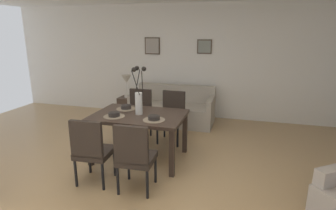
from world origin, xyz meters
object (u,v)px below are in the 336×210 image
(dining_table, at_px, (139,119))
(bowl_near_left, at_px, (114,114))
(dining_chair_far_left, at_px, (135,155))
(framed_picture_left, at_px, (152,46))
(bowl_near_right, at_px, (126,107))
(dining_chair_near_left, at_px, (92,148))
(bowl_far_left, at_px, (154,117))
(centerpiece_vase, at_px, (139,96))
(sofa, at_px, (173,110))
(side_table, at_px, (128,108))
(table_lamp, at_px, (126,81))
(dining_chair_near_right, at_px, (139,112))
(dining_chair_far_right, at_px, (172,114))
(framed_picture_center, at_px, (204,47))

(dining_table, relative_size, bowl_near_left, 8.24)
(dining_chair_far_left, xyz_separation_m, framed_picture_left, (-0.91, 3.40, 1.14))
(bowl_near_right, bearing_deg, dining_chair_near_left, -89.98)
(dining_chair_near_left, height_order, bowl_far_left, dining_chair_near_left)
(centerpiece_vase, distance_m, bowl_near_right, 0.45)
(bowl_far_left, relative_size, sofa, 0.10)
(framed_picture_left, bearing_deg, bowl_near_left, -83.60)
(dining_table, height_order, side_table, dining_table)
(dining_chair_far_left, bearing_deg, bowl_near_right, 118.28)
(sofa, relative_size, table_lamp, 3.51)
(dining_chair_near_right, bearing_deg, dining_chair_near_left, -88.94)
(dining_chair_far_left, relative_size, bowl_near_right, 5.41)
(dining_chair_near_left, distance_m, dining_chair_far_right, 1.87)
(centerpiece_vase, height_order, sofa, centerpiece_vase)
(dining_table, xyz_separation_m, dining_chair_far_left, (0.29, -0.92, -0.14))
(dining_chair_near_left, height_order, table_lamp, table_lamp)
(dining_chair_near_right, bearing_deg, dining_chair_far_right, 0.71)
(dining_table, height_order, bowl_far_left, bowl_far_left)
(dining_table, distance_m, bowl_near_left, 0.40)
(bowl_near_right, bearing_deg, framed_picture_center, 67.63)
(dining_chair_far_left, distance_m, dining_chair_far_right, 1.78)
(dining_table, relative_size, table_lamp, 2.75)
(centerpiece_vase, height_order, framed_picture_center, framed_picture_center)
(side_table, xyz_separation_m, table_lamp, (-0.00, 0.00, 0.63))
(bowl_far_left, distance_m, framed_picture_center, 2.85)
(dining_table, height_order, bowl_near_right, bowl_near_right)
(dining_chair_near_left, xyz_separation_m, dining_chair_far_left, (0.61, -0.02, 0.00))
(bowl_near_left, distance_m, bowl_near_right, 0.43)
(dining_chair_far_right, distance_m, bowl_far_left, 1.12)
(dining_chair_far_right, distance_m, framed_picture_center, 2.00)
(dining_table, distance_m, framed_picture_left, 2.75)
(bowl_near_left, xyz_separation_m, table_lamp, (-0.71, 2.06, 0.11))
(side_table, bearing_deg, dining_chair_near_left, -75.45)
(dining_chair_far_right, bearing_deg, side_table, 143.60)
(dining_chair_far_right, distance_m, table_lamp, 1.69)
(dining_chair_near_right, xyz_separation_m, table_lamp, (-0.68, 0.98, 0.38))
(dining_chair_far_right, distance_m, framed_picture_left, 2.18)
(table_lamp, bearing_deg, framed_picture_center, 21.28)
(centerpiece_vase, relative_size, sofa, 0.41)
(dining_chair_near_right, relative_size, dining_chair_far_right, 1.00)
(table_lamp, bearing_deg, dining_chair_near_left, -75.45)
(side_table, bearing_deg, framed_picture_center, 21.28)
(dining_chair_far_left, bearing_deg, dining_chair_far_right, 89.90)
(bowl_near_left, bearing_deg, framed_picture_center, 70.95)
(centerpiece_vase, relative_size, bowl_near_left, 4.32)
(dining_chair_near_right, xyz_separation_m, bowl_near_right, (0.03, -0.64, 0.27))
(bowl_near_left, bearing_deg, dining_chair_far_right, 60.59)
(framed_picture_center, bearing_deg, dining_chair_near_left, -105.43)
(dining_chair_far_left, bearing_deg, bowl_far_left, 88.33)
(dining_chair_near_right, xyz_separation_m, dining_chair_far_left, (0.64, -1.78, 0.00))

